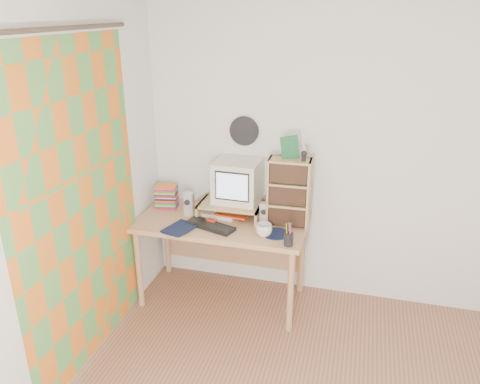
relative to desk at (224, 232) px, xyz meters
The scene contains 20 objects.
back_wall 1.25m from the desk, 16.59° to the left, with size 3.50×3.50×0.00m, color silver.
left_wall 1.73m from the desk, 116.51° to the right, with size 3.50×3.50×0.00m, color silver.
curtain 1.29m from the desk, 125.22° to the right, with size 2.20×2.20×0.00m, color orange.
wall_disc 0.87m from the desk, 70.78° to the left, with size 0.25×0.25×0.02m, color black.
desk is the anchor object (origin of this frame).
monitor_riser 0.24m from the desk, 36.34° to the left, with size 0.52×0.30×0.12m.
crt_monitor 0.45m from the desk, 44.30° to the left, with size 0.37×0.37×0.35m, color silver.
speaker_left 0.38m from the desk, behind, with size 0.07×0.07×0.20m, color silver.
speaker_right 0.42m from the desk, ahead, with size 0.07×0.07×0.18m, color silver.
keyboard 0.26m from the desk, 103.10° to the right, with size 0.41×0.14×0.03m, color black.
dvd_stack 0.61m from the desk, behind, with size 0.18×0.13×0.26m, color brown, non-canonical shape.
cd_rack 0.68m from the desk, ahead, with size 0.33×0.18×0.55m, color tan.
mug 0.50m from the desk, 31.53° to the right, with size 0.13×0.13×0.10m, color silver.
diary 0.48m from the desk, 141.85° to the right, with size 0.24×0.18×0.05m, color #0F1838.
mousepad 0.54m from the desk, 21.13° to the right, with size 0.22×0.22×0.00m, color black.
pen_cup 0.73m from the desk, 29.83° to the right, with size 0.07×0.07×0.14m, color black, non-canonical shape.
papers 0.17m from the desk, 91.16° to the left, with size 0.32×0.23×0.04m, color silver, non-canonical shape.
red_box 0.22m from the desk, 110.86° to the right, with size 0.08×0.05×0.04m, color red.
game_box 0.94m from the desk, ahead, with size 0.14×0.03×0.17m, color #18562D.
webcam 0.97m from the desk, ahead, with size 0.05×0.05×0.08m, color black, non-canonical shape.
Camera 1 is at (0.03, -1.97, 2.39)m, focal length 35.00 mm.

